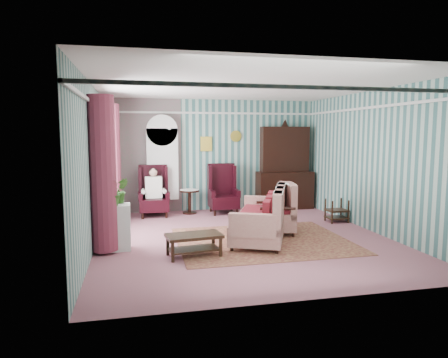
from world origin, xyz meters
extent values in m
plane|color=#8F5360|center=(0.00, 0.00, 0.00)|extent=(6.00, 6.00, 0.00)
cube|color=#35605E|center=(0.00, 3.00, 1.45)|extent=(5.50, 0.02, 2.90)
cube|color=#35605E|center=(0.00, -3.00, 1.45)|extent=(5.50, 0.02, 2.90)
cube|color=#35605E|center=(-2.75, 0.00, 1.45)|extent=(0.02, 6.00, 2.90)
cube|color=#35605E|center=(2.75, 0.00, 1.45)|extent=(0.02, 6.00, 2.90)
cube|color=white|center=(0.00, 0.00, 2.90)|extent=(5.50, 6.00, 0.02)
cube|color=#8D4860|center=(-1.80, 2.99, 1.45)|extent=(1.90, 0.01, 2.90)
cube|color=silver|center=(0.00, 0.00, 2.55)|extent=(5.50, 6.00, 0.05)
cube|color=white|center=(-2.72, 0.60, 1.55)|extent=(0.04, 1.50, 1.90)
cylinder|color=maroon|center=(-2.55, -0.45, 1.35)|extent=(0.44, 0.44, 2.60)
cylinder|color=maroon|center=(-2.55, 1.65, 1.35)|extent=(0.44, 0.44, 2.60)
cube|color=gold|center=(-0.20, 2.97, 1.75)|extent=(0.30, 0.03, 0.38)
cube|color=silver|center=(-1.35, 2.84, 1.12)|extent=(0.80, 0.28, 2.24)
cube|color=black|center=(1.90, 2.72, 1.18)|extent=(1.50, 0.56, 2.36)
cube|color=black|center=(-1.60, 2.45, 0.62)|extent=(0.76, 0.80, 1.25)
cube|color=black|center=(0.15, 2.45, 0.62)|extent=(0.76, 0.80, 1.25)
cylinder|color=black|center=(-0.70, 2.60, 0.30)|extent=(0.50, 0.50, 0.60)
cube|color=black|center=(2.47, 0.90, 0.27)|extent=(0.45, 0.38, 0.54)
cube|color=white|center=(-2.40, -0.30, 0.40)|extent=(0.55, 0.35, 0.80)
cube|color=#55201C|center=(0.30, -0.30, 0.01)|extent=(3.20, 2.60, 0.01)
cube|color=#B8A58E|center=(0.28, -0.16, 0.47)|extent=(1.81, 2.31, 0.94)
cube|color=beige|center=(0.72, 0.20, 0.44)|extent=(1.02, 1.00, 0.89)
cube|color=black|center=(-1.10, -0.95, 0.19)|extent=(0.96, 0.60, 0.37)
imported|color=#1E531A|center=(-2.39, -0.42, 1.03)|extent=(0.45, 0.40, 0.45)
imported|color=#174A17|center=(-2.27, -0.18, 1.02)|extent=(0.28, 0.25, 0.44)
imported|color=#1B581D|center=(-2.47, -0.26, 1.02)|extent=(0.29, 0.29, 0.44)
camera|label=1|loc=(-2.00, -7.33, 2.02)|focal=32.00mm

